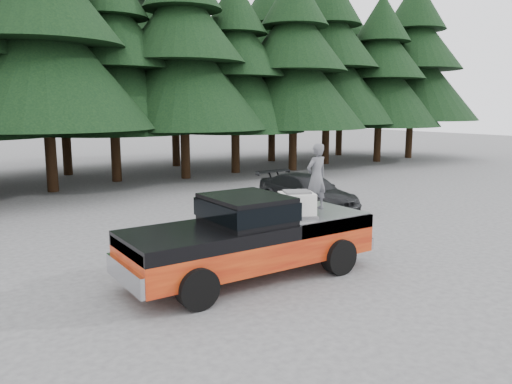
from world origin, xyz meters
TOP-DOWN VIEW (x-y plane):
  - ground at (0.00, 0.00)m, footprint 120.00×120.00m
  - pickup_truck at (0.12, -0.35)m, footprint 6.00×2.04m
  - truck_cab at (0.02, -0.35)m, footprint 1.66×1.90m
  - air_compressor at (1.28, -0.58)m, footprint 0.98×0.92m
  - man_on_bed at (2.18, -0.22)m, footprint 0.63×0.44m
  - parked_car at (6.08, 4.77)m, footprint 2.01×4.67m
  - treeline at (0.42, 17.20)m, footprint 60.15×16.05m

SIDE VIEW (x-z plane):
  - ground at x=0.00m, z-range 0.00..0.00m
  - pickup_truck at x=0.12m, z-range 0.00..1.33m
  - parked_car at x=6.08m, z-range 0.00..1.34m
  - air_compressor at x=1.28m, z-range 1.33..1.87m
  - truck_cab at x=0.02m, z-range 1.33..1.92m
  - man_on_bed at x=2.18m, z-range 1.33..2.98m
  - treeline at x=0.42m, z-range -1.03..16.47m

